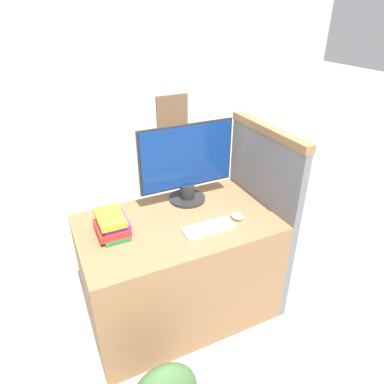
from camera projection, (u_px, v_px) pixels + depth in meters
The scene contains 9 objects.
ground_plane at pixel (202, 348), 2.22m from camera, with size 20.00×20.00×0.00m, color #9E9E99.
wall_back at pixel (61, 41), 5.80m from camera, with size 12.00×0.06×2.80m.
desk at pixel (178, 268), 2.33m from camera, with size 1.23×0.75×0.76m.
carrel_divider at pixel (259, 212), 2.44m from camera, with size 0.07×0.75×1.29m.
monitor at pixel (187, 164), 2.26m from camera, with size 0.66×0.25×0.54m.
keyboard at pixel (208, 228), 2.08m from camera, with size 0.32×0.12×0.02m.
mouse at pixel (237, 216), 2.17m from camera, with size 0.07×0.09×0.03m.
book_stack at pixel (112, 225), 2.00m from camera, with size 0.18×0.24×0.13m.
far_chair at pixel (176, 129), 4.56m from camera, with size 0.44×0.44×0.92m.
Camera 1 is at (-0.68, -1.29, 1.97)m, focal length 32.00 mm.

